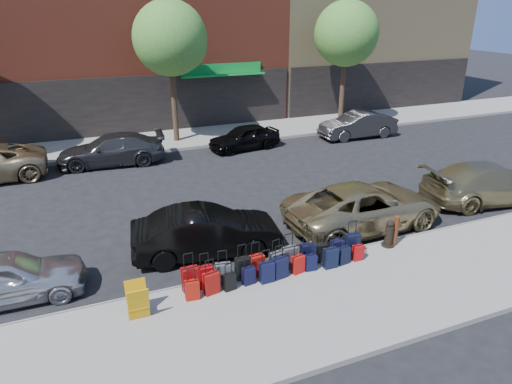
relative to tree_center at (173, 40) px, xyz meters
name	(u,v)px	position (x,y,z in m)	size (l,w,h in m)	color
ground	(222,210)	(-0.64, -9.50, -5.41)	(120.00, 120.00, 0.00)	black
sidewalk_near	(304,308)	(-0.64, -16.00, -5.34)	(60.00, 4.00, 0.15)	gray
sidewalk_far	(166,140)	(-0.64, 0.50, -5.34)	(60.00, 4.00, 0.15)	gray
curb_near	(271,268)	(-0.64, -13.98, -5.34)	(60.00, 0.08, 0.15)	gray
curb_far	(174,150)	(-0.64, -1.52, -5.34)	(60.00, 0.08, 0.15)	gray
tree_center	(173,40)	(0.00, 0.00, 0.00)	(3.80, 3.80, 7.27)	black
tree_right	(348,35)	(10.50, 0.00, 0.00)	(3.80, 3.80, 7.27)	black
suitcase_front_0	(190,279)	(-3.08, -14.25, -4.93)	(0.45, 0.26, 1.06)	maroon
suitcase_front_1	(206,277)	(-2.67, -14.27, -4.95)	(0.41, 0.23, 0.98)	maroon
suitcase_front_2	(223,274)	(-2.19, -14.31, -4.95)	(0.44, 0.29, 0.98)	#424248
suitcase_front_3	(243,268)	(-1.61, -14.26, -4.94)	(0.43, 0.24, 1.01)	black
suitcase_front_4	(257,266)	(-1.22, -14.28, -4.94)	(0.44, 0.26, 1.01)	#9D100A
suitcase_front_5	(277,262)	(-0.62, -14.32, -4.95)	(0.45, 0.30, 0.99)	#3A3A3F
suitcase_front_6	(289,257)	(-0.20, -14.25, -4.93)	(0.45, 0.27, 1.06)	#3D3D42
suitcase_front_7	(308,254)	(0.38, -14.26, -4.94)	(0.45, 0.29, 1.03)	black
suitcase_front_8	(321,253)	(0.79, -14.28, -4.98)	(0.40, 0.25, 0.91)	black
suitcase_front_9	(337,249)	(1.34, -14.26, -4.98)	(0.39, 0.22, 0.91)	black
suitcase_front_10	(352,244)	(1.87, -14.27, -4.92)	(0.46, 0.27, 1.08)	black
suitcase_back_0	(192,290)	(-3.14, -14.66, -5.00)	(0.37, 0.24, 0.85)	#9E140A
suitcase_back_1	(211,283)	(-2.62, -14.60, -4.96)	(0.44, 0.31, 0.96)	#960E09
suitcase_back_2	(229,282)	(-2.13, -14.63, -5.02)	(0.34, 0.23, 0.76)	black
suitcase_back_3	(249,276)	(-1.57, -14.57, -5.01)	(0.36, 0.24, 0.80)	black
suitcase_back_4	(267,272)	(-1.08, -14.66, -4.97)	(0.40, 0.24, 0.94)	black
suitcase_back_5	(280,268)	(-0.66, -14.60, -4.96)	(0.43, 0.29, 0.96)	black
suitcase_back_6	(298,264)	(-0.09, -14.57, -5.00)	(0.39, 0.27, 0.84)	#B20E0B
suitcase_back_7	(311,262)	(0.30, -14.59, -5.02)	(0.34, 0.22, 0.77)	black
suitcase_back_8	(331,258)	(0.89, -14.67, -4.96)	(0.40, 0.24, 0.96)	black
suitcase_back_9	(344,255)	(1.35, -14.63, -5.00)	(0.38, 0.25, 0.84)	black
suitcase_back_10	(358,253)	(1.85, -14.62, -5.02)	(0.32, 0.19, 0.76)	#A40A0D
fire_hydrant	(389,234)	(3.20, -14.26, -4.85)	(0.45, 0.40, 0.89)	black
bollard	(396,230)	(3.42, -14.29, -4.76)	(0.18, 0.18, 0.97)	#38190C
display_rack	(138,301)	(-4.52, -14.87, -4.82)	(0.50, 0.55, 0.89)	#CF950B
car_near_0	(5,278)	(-7.49, -12.70, -4.75)	(1.56, 3.88, 1.32)	silver
car_near_1	(207,232)	(-2.06, -12.37, -4.67)	(1.56, 4.48, 1.48)	black
car_near_2	(364,206)	(3.42, -12.57, -4.64)	(2.55, 5.53, 1.54)	tan
car_near_3	(489,183)	(9.13, -12.57, -4.65)	(2.15, 5.28, 1.53)	#908258
car_far_1	(111,150)	(-3.83, -2.44, -4.69)	(2.02, 4.96, 1.44)	#363739
car_far_2	(244,137)	(2.91, -2.54, -4.76)	(1.53, 3.81, 1.30)	black
car_far_3	(358,125)	(9.73, -2.83, -4.68)	(1.56, 4.46, 1.47)	#333436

